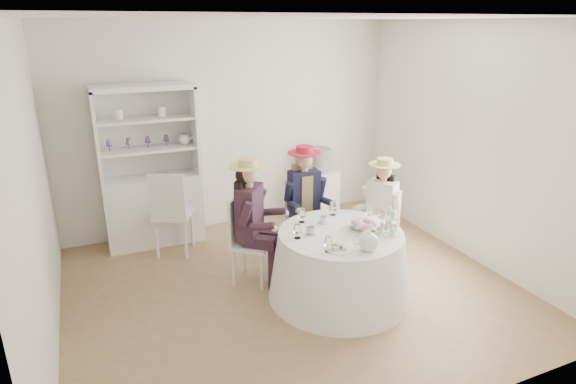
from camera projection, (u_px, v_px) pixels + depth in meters
name	position (u px, v px, depth m)	size (l,w,h in m)	color
ground	(292.00, 288.00, 5.09)	(4.50, 4.50, 0.00)	olive
ceiling	(293.00, 17.00, 4.19)	(4.50, 4.50, 0.00)	white
wall_back	(231.00, 127.00, 6.37)	(4.50, 4.50, 0.00)	silver
wall_front	(426.00, 251.00, 2.91)	(4.50, 4.50, 0.00)	silver
wall_left	(32.00, 198.00, 3.79)	(4.50, 4.50, 0.00)	silver
wall_right	(472.00, 144.00, 5.49)	(4.50, 4.50, 0.00)	silver
tea_table	(340.00, 265.00, 4.84)	(1.44, 1.44, 0.71)	white
hutch	(152.00, 189.00, 5.96)	(1.27, 0.70, 1.98)	silver
side_table	(319.00, 193.00, 6.90)	(0.44, 0.44, 0.68)	silver
hatbox	(319.00, 160.00, 6.73)	(0.32, 0.32, 0.32)	black
guest_left	(252.00, 215.00, 4.98)	(0.59, 0.57, 1.38)	silver
guest_mid	(305.00, 196.00, 5.55)	(0.49, 0.51, 1.35)	silver
guest_right	(381.00, 205.00, 5.46)	(0.53, 0.49, 1.24)	silver
spare_chair	(171.00, 211.00, 5.67)	(0.57, 0.57, 1.05)	silver
teacup_a	(310.00, 231.00, 4.66)	(0.09, 0.09, 0.07)	white
teacup_b	(323.00, 220.00, 4.93)	(0.07, 0.07, 0.06)	white
teacup_c	(360.00, 223.00, 4.86)	(0.08, 0.08, 0.06)	white
flower_bowl	(358.00, 226.00, 4.81)	(0.21, 0.21, 0.05)	white
flower_arrangement	(364.00, 224.00, 4.69)	(0.18, 0.18, 0.07)	pink
table_teapot	(369.00, 242.00, 4.33)	(0.26, 0.18, 0.19)	white
sandwich_plate	(339.00, 248.00, 4.37)	(0.25, 0.25, 0.06)	white
cupcake_stand	(388.00, 225.00, 4.68)	(0.26, 0.26, 0.24)	white
stemware_set	(341.00, 225.00, 4.70)	(0.95, 0.96, 0.15)	white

